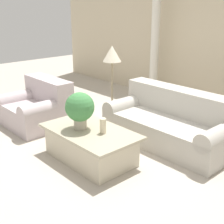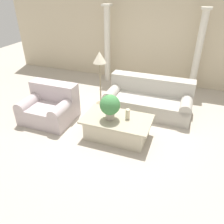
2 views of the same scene
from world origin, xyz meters
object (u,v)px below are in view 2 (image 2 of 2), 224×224
sofa_long (149,99)px  potted_plant (110,106)px  floor_lamp (100,62)px  loveseat (50,106)px  coffee_table (117,127)px

sofa_long → potted_plant: 1.59m
potted_plant → floor_lamp: (-0.77, 1.30, 0.43)m
sofa_long → floor_lamp: size_ratio=1.46×
sofa_long → potted_plant: (-0.52, -1.43, 0.44)m
potted_plant → floor_lamp: 1.57m
loveseat → coffee_table: loveseat is taller
loveseat → potted_plant: size_ratio=2.18×
sofa_long → floor_lamp: floor_lamp is taller
loveseat → coffee_table: size_ratio=0.82×
sofa_long → coffee_table: bearing=-105.8°
sofa_long → potted_plant: bearing=-109.9°
loveseat → sofa_long: bearing=29.5°
sofa_long → potted_plant: potted_plant is taller
coffee_table → floor_lamp: size_ratio=0.98×
loveseat → potted_plant: 1.70m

